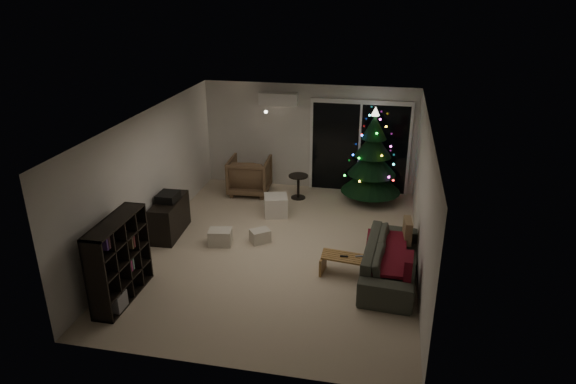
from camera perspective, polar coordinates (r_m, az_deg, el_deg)
name	(u,v)px	position (r m, az deg, el deg)	size (l,w,h in m)	color
room	(317,173)	(10.53, 3.19, 2.11)	(6.50, 7.51, 2.60)	beige
bookshelf	(110,259)	(8.48, -19.22, -7.04)	(0.34, 1.36, 1.36)	black
media_cabinet	(170,217)	(10.36, -12.99, -2.76)	(0.43, 1.16, 0.72)	black
stereo	(168,197)	(10.18, -13.20, -0.52)	(0.37, 0.43, 0.15)	black
armchair	(250,175)	(12.08, -4.28, 1.84)	(0.93, 0.95, 0.87)	brown
ottoman	(276,205)	(10.97, -1.36, -1.50)	(0.49, 0.49, 0.44)	silver
cardboard_box_a	(220,237)	(9.88, -7.53, -4.99)	(0.43, 0.33, 0.31)	beige
cardboard_box_b	(260,236)	(9.91, -3.11, -4.89)	(0.36, 0.27, 0.25)	beige
side_table	(298,187)	(11.80, 1.15, 0.60)	(0.45, 0.45, 0.56)	black
floor_lamp	(267,147)	(12.54, -2.32, 5.03)	(0.29, 0.29, 1.84)	black
sofa	(391,260)	(8.87, 11.40, -7.43)	(2.17, 0.85, 0.63)	#2C3128
sofa_throw	(386,252)	(8.80, 10.82, -6.58)	(0.68, 1.57, 0.05)	#5E0813
cushion_a	(407,231)	(9.34, 13.12, -4.21)	(0.13, 0.42, 0.42)	#78614B
cushion_b	(408,268)	(8.19, 13.22, -8.23)	(0.13, 0.42, 0.42)	#5E0813
coffee_table	(352,266)	(8.88, 7.17, -8.19)	(1.07, 0.38, 0.34)	#9F7249
remote_a	(344,256)	(8.80, 6.25, -7.10)	(0.13, 0.04, 0.02)	black
remote_b	(359,256)	(8.83, 7.91, -7.08)	(0.13, 0.04, 0.02)	slate
christmas_tree	(373,156)	(11.52, 9.38, 4.01)	(1.35, 1.35, 2.17)	black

